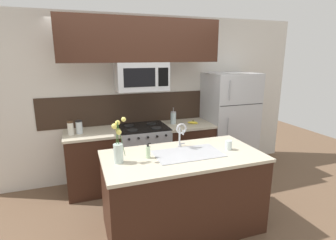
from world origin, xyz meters
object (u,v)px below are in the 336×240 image
(banana_bunch, at_px, (193,123))
(drinking_glass, at_px, (229,145))
(flower_vase, at_px, (118,149))
(dish_soap_bottle, at_px, (148,152))
(refrigerator, at_px, (228,123))
(stove_range, at_px, (143,155))
(storage_jar_medium, at_px, (79,127))
(storage_jar_tall, at_px, (71,128))
(french_press, at_px, (173,118))
(microwave, at_px, (141,76))
(sink_faucet, at_px, (181,132))

(banana_bunch, relative_size, drinking_glass, 1.72)
(banana_bunch, relative_size, flower_vase, 0.40)
(dish_soap_bottle, distance_m, drinking_glass, 0.96)
(refrigerator, height_order, drinking_glass, refrigerator)
(stove_range, relative_size, banana_bunch, 4.89)
(storage_jar_medium, relative_size, drinking_glass, 1.73)
(stove_range, relative_size, storage_jar_tall, 4.84)
(drinking_glass, distance_m, flower_vase, 1.28)
(storage_jar_medium, height_order, drinking_glass, storage_jar_medium)
(storage_jar_tall, bearing_deg, stove_range, 1.74)
(dish_soap_bottle, bearing_deg, drinking_glass, -3.88)
(french_press, bearing_deg, dish_soap_bottle, -121.14)
(microwave, height_order, storage_jar_medium, microwave)
(dish_soap_bottle, distance_m, flower_vase, 0.33)
(dish_soap_bottle, relative_size, drinking_glass, 1.49)
(flower_vase, bearing_deg, drinking_glass, -2.13)
(stove_range, distance_m, flower_vase, 1.48)
(stove_range, xyz_separation_m, storage_jar_tall, (-1.03, -0.03, 0.54))
(storage_jar_tall, height_order, banana_bunch, storage_jar_tall)
(microwave, relative_size, flower_vase, 1.57)
(stove_range, distance_m, sink_faucet, 1.24)
(flower_vase, bearing_deg, sink_faucet, 14.53)
(flower_vase, bearing_deg, banana_bunch, 40.31)
(microwave, height_order, french_press, microwave)
(refrigerator, bearing_deg, dish_soap_bottle, -145.18)
(microwave, xyz_separation_m, sink_faucet, (0.22, -1.01, -0.58))
(banana_bunch, bearing_deg, french_press, 157.89)
(stove_range, xyz_separation_m, french_press, (0.53, 0.06, 0.55))
(sink_faucet, height_order, flower_vase, flower_vase)
(microwave, relative_size, storage_jar_tall, 3.87)
(banana_bunch, xyz_separation_m, flower_vase, (-1.38, -1.17, 0.13))
(refrigerator, height_order, sink_faucet, refrigerator)
(refrigerator, relative_size, storage_jar_medium, 8.91)
(storage_jar_tall, relative_size, french_press, 0.72)
(refrigerator, distance_m, french_press, 1.02)
(french_press, bearing_deg, banana_bunch, -22.11)
(sink_faucet, xyz_separation_m, flower_vase, (-0.77, -0.20, -0.05))
(storage_jar_medium, height_order, flower_vase, flower_vase)
(stove_range, relative_size, flower_vase, 1.95)
(refrigerator, xyz_separation_m, drinking_glass, (-0.82, -1.30, 0.11))
(storage_jar_tall, xyz_separation_m, dish_soap_bottle, (0.79, -1.18, -0.03))
(microwave, bearing_deg, french_press, 8.70)
(storage_jar_tall, relative_size, sink_faucet, 0.63)
(stove_range, distance_m, microwave, 1.23)
(french_press, relative_size, flower_vase, 0.56)
(banana_bunch, distance_m, drinking_glass, 1.22)
(storage_jar_tall, distance_m, sink_faucet, 1.60)
(storage_jar_tall, height_order, flower_vase, flower_vase)
(storage_jar_tall, distance_m, french_press, 1.56)
(dish_soap_bottle, bearing_deg, microwave, 78.61)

